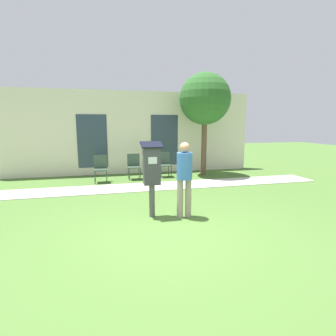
{
  "coord_description": "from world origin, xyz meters",
  "views": [
    {
      "loc": [
        -0.99,
        -4.33,
        1.94
      ],
      "look_at": [
        0.28,
        0.83,
        1.05
      ],
      "focal_mm": 28.0,
      "sensor_mm": 36.0,
      "label": 1
    }
  ],
  "objects_px": {
    "outdoor_chair_left": "(100,167)",
    "outdoor_chair_right": "(164,163)",
    "parking_meter": "(152,169)",
    "person_standing": "(184,174)",
    "outdoor_chair_middle": "(134,164)"
  },
  "relations": [
    {
      "from": "parking_meter",
      "to": "person_standing",
      "type": "relative_size",
      "value": 1.01
    },
    {
      "from": "outdoor_chair_middle",
      "to": "outdoor_chair_right",
      "type": "distance_m",
      "value": 1.17
    },
    {
      "from": "person_standing",
      "to": "outdoor_chair_left",
      "type": "xyz_separation_m",
      "value": [
        -1.73,
        3.92,
        -0.4
      ]
    },
    {
      "from": "outdoor_chair_right",
      "to": "person_standing",
      "type": "bearing_deg",
      "value": -84.08
    },
    {
      "from": "outdoor_chair_middle",
      "to": "outdoor_chair_right",
      "type": "xyz_separation_m",
      "value": [
        1.15,
        0.17,
        0.0
      ]
    },
    {
      "from": "parking_meter",
      "to": "outdoor_chair_left",
      "type": "relative_size",
      "value": 1.77
    },
    {
      "from": "outdoor_chair_left",
      "to": "outdoor_chair_right",
      "type": "bearing_deg",
      "value": 1.94
    },
    {
      "from": "parking_meter",
      "to": "outdoor_chair_middle",
      "type": "relative_size",
      "value": 1.77
    },
    {
      "from": "person_standing",
      "to": "outdoor_chair_middle",
      "type": "xyz_separation_m",
      "value": [
        -0.57,
        4.16,
        -0.4
      ]
    },
    {
      "from": "outdoor_chair_left",
      "to": "outdoor_chair_right",
      "type": "height_order",
      "value": "same"
    },
    {
      "from": "outdoor_chair_left",
      "to": "parking_meter",
      "type": "bearing_deg",
      "value": -81.96
    },
    {
      "from": "person_standing",
      "to": "outdoor_chair_left",
      "type": "height_order",
      "value": "person_standing"
    },
    {
      "from": "parking_meter",
      "to": "outdoor_chair_right",
      "type": "xyz_separation_m",
      "value": [
        1.23,
        4.14,
        -0.49
      ]
    },
    {
      "from": "parking_meter",
      "to": "outdoor_chair_middle",
      "type": "bearing_deg",
      "value": 88.91
    },
    {
      "from": "parking_meter",
      "to": "outdoor_chair_middle",
      "type": "height_order",
      "value": "parking_meter"
    }
  ]
}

